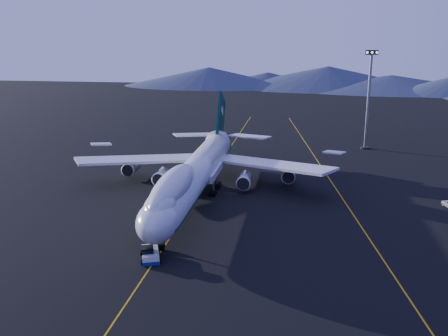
# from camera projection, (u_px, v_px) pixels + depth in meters

# --- Properties ---
(ground) EXTENTS (500.00, 500.00, 0.00)m
(ground) POSITION_uv_depth(u_px,v_px,m) (196.00, 199.00, 105.80)
(ground) COLOR black
(ground) RESTS_ON ground
(taxiway_line_main) EXTENTS (0.25, 220.00, 0.01)m
(taxiway_line_main) POSITION_uv_depth(u_px,v_px,m) (196.00, 199.00, 105.79)
(taxiway_line_main) COLOR #CE920C
(taxiway_line_main) RESTS_ON ground
(taxiway_line_side) EXTENTS (28.08, 198.09, 0.01)m
(taxiway_line_side) POSITION_uv_depth(u_px,v_px,m) (338.00, 191.00, 110.79)
(taxiway_line_side) COLOR #CE920C
(taxiway_line_side) RESTS_ON ground
(boeing_747) EXTENTS (59.62, 72.43, 19.37)m
(boeing_747) POSITION_uv_depth(u_px,v_px,m) (196.00, 172.00, 104.32)
(boeing_747) COLOR silver
(boeing_747) RESTS_ON ground
(pushback_tug) EXTENTS (4.30, 5.86, 2.30)m
(pushback_tug) POSITION_uv_depth(u_px,v_px,m) (150.00, 255.00, 77.15)
(pushback_tug) COLOR silver
(pushback_tug) RESTS_ON ground
(floodlight_mast) EXTENTS (3.62, 2.71, 29.29)m
(floodlight_mast) POSITION_uv_depth(u_px,v_px,m) (368.00, 100.00, 148.25)
(floodlight_mast) COLOR black
(floodlight_mast) RESTS_ON ground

